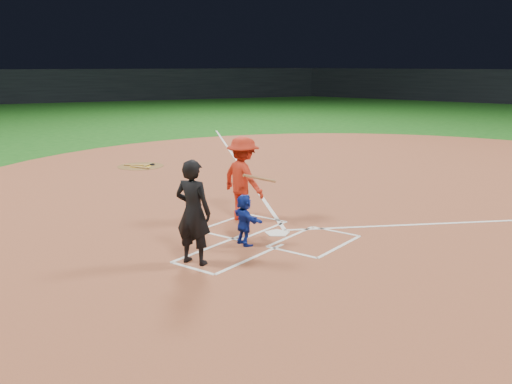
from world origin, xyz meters
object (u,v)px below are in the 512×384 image
Objects in this scene: home_plate at (277,233)px; batter_at_plate at (243,179)px; umpire at (193,212)px; on_deck_circle at (141,166)px; catcher at (244,220)px.

home_plate is 1.70m from batter_at_plate.
umpire is (-0.17, -2.55, 1.00)m from home_plate.
on_deck_circle is 10.22m from catcher.
catcher is 0.53× the size of batter_at_plate.
home_plate is 1.21m from catcher.
batter_at_plate reaches higher than on_deck_circle.
umpire reaches higher than catcher.
catcher is (-0.10, -1.08, 0.54)m from home_plate.
umpire is at bearing -69.32° from batter_at_plate.
catcher reaches higher than on_deck_circle.
umpire reaches higher than home_plate.
on_deck_circle is (-8.94, 4.02, -0.00)m from home_plate.
home_plate is 0.29× the size of batter_at_plate.
home_plate is 9.80m from on_deck_circle.
catcher is at bearing -103.56° from umpire.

